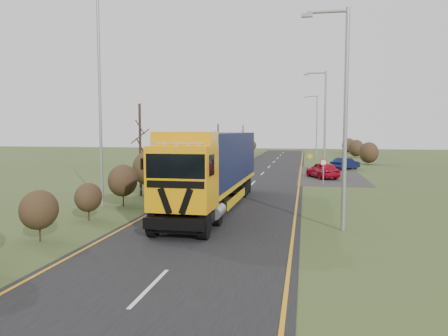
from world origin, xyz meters
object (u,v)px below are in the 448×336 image
car_red_hatchback (323,170)px  streetlight_near (343,110)px  speed_sign (323,167)px  lorry (214,165)px  car_blue_sedan (345,164)px

car_red_hatchback → streetlight_near: 21.34m
car_red_hatchback → speed_sign: size_ratio=2.09×
lorry → car_blue_sedan: 27.45m
lorry → car_red_hatchback: size_ratio=3.58×
speed_sign → car_red_hatchback: bearing=88.6°
car_blue_sedan → speed_sign: 14.03m
lorry → streetlight_near: bearing=-32.8°
lorry → car_red_hatchback: lorry is taller
streetlight_near → car_red_hatchback: bearing=89.9°
car_blue_sedan → streetlight_near: streetlight_near is taller
car_red_hatchback → streetlight_near: (-0.03, -20.87, 4.47)m
lorry → car_blue_sedan: size_ratio=3.91×
streetlight_near → speed_sign: size_ratio=4.60×
car_blue_sedan → speed_sign: size_ratio=1.91×
lorry → car_red_hatchback: (6.51, 16.55, -1.69)m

